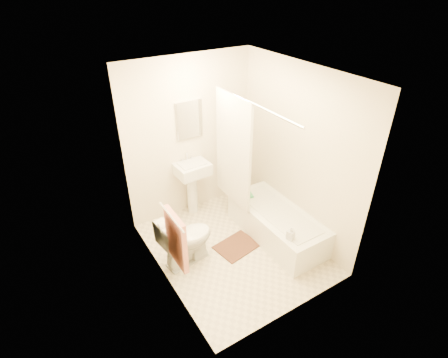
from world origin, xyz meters
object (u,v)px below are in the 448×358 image
bathtub (277,224)px  bath_mat (237,246)px  soap_bottle (291,233)px  toilet (186,239)px  sink (192,186)px

bathtub → bath_mat: bathtub is taller
bathtub → soap_bottle: soap_bottle is taller
toilet → bathtub: toilet is taller
sink → toilet: bearing=-124.5°
toilet → bath_mat: toilet is taller
toilet → soap_bottle: (1.08, -0.76, 0.17)m
soap_bottle → toilet: bearing=144.8°
soap_bottle → bathtub: bearing=66.3°
toilet → sink: size_ratio=0.75×
toilet → soap_bottle: size_ratio=3.90×
bathtub → soap_bottle: size_ratio=8.28×
sink → soap_bottle: size_ratio=5.17×
toilet → bathtub: (1.30, -0.24, -0.14)m
bath_mat → soap_bottle: (0.38, -0.62, 0.51)m
sink → bathtub: 1.39m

